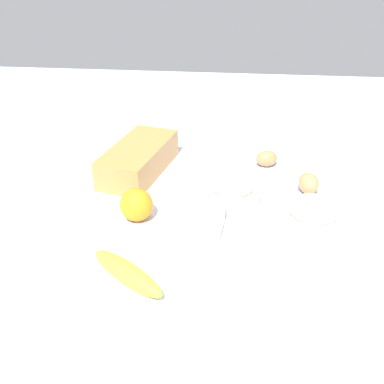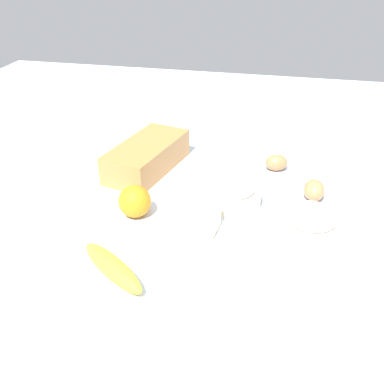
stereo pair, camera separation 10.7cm
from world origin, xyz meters
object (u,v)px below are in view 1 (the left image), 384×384
at_px(banana, 127,273).
at_px(butter_block, 207,221).
at_px(loaf_pan, 139,158).
at_px(orange_fruit, 136,205).
at_px(egg_near_butter, 309,183).
at_px(sugar_bowl, 232,191).
at_px(flour_bowl, 312,216).
at_px(egg_beside_bowl, 267,158).

height_order(banana, butter_block, butter_block).
bearing_deg(loaf_pan, butter_block, -128.90).
relative_size(orange_fruit, egg_near_butter, 1.11).
bearing_deg(banana, egg_near_butter, -45.54).
bearing_deg(banana, sugar_bowl, -31.92).
xyz_separation_m(flour_bowl, butter_block, (-0.04, 0.23, -0.00)).
height_order(flour_bowl, banana, flour_bowl).
distance_m(loaf_pan, banana, 0.45).
bearing_deg(egg_near_butter, flour_bowl, 175.48).
bearing_deg(flour_bowl, egg_near_butter, -4.52).
xyz_separation_m(orange_fruit, egg_beside_bowl, (0.31, -0.31, -0.02)).
height_order(banana, egg_beside_bowl, egg_beside_bowl).
relative_size(banana, orange_fruit, 2.44).
distance_m(flour_bowl, orange_fruit, 0.40).
bearing_deg(orange_fruit, banana, -173.20).
bearing_deg(egg_near_butter, orange_fruit, 112.13).
xyz_separation_m(loaf_pan, banana, (-0.45, -0.07, -0.02)).
bearing_deg(orange_fruit, egg_beside_bowl, -45.60).
bearing_deg(sugar_bowl, butter_block, 159.16).
distance_m(egg_near_butter, egg_beside_bowl, 0.17).
height_order(loaf_pan, orange_fruit, loaf_pan).
distance_m(sugar_bowl, banana, 0.37).
xyz_separation_m(flour_bowl, sugar_bowl, (0.10, 0.18, -0.00)).
xyz_separation_m(flour_bowl, egg_beside_bowl, (0.31, 0.09, -0.01)).
distance_m(flour_bowl, sugar_bowl, 0.21).
relative_size(orange_fruit, egg_beside_bowl, 1.24).
bearing_deg(butter_block, egg_beside_bowl, -22.96).
bearing_deg(butter_block, egg_near_butter, -50.23).
xyz_separation_m(orange_fruit, butter_block, (-0.04, -0.17, -0.01)).
bearing_deg(orange_fruit, loaf_pan, 10.51).
distance_m(sugar_bowl, egg_near_butter, 0.21).
relative_size(banana, egg_beside_bowl, 3.03).
distance_m(loaf_pan, butter_block, 0.35).
bearing_deg(flour_bowl, banana, 119.55).
relative_size(flour_bowl, egg_beside_bowl, 2.33).
xyz_separation_m(loaf_pan, flour_bowl, (-0.24, -0.45, -0.01)).
height_order(loaf_pan, banana, loaf_pan).
bearing_deg(banana, orange_fruit, 6.80).
bearing_deg(sugar_bowl, banana, 148.08).
xyz_separation_m(banana, orange_fruit, (0.21, 0.03, 0.02)).
distance_m(sugar_bowl, orange_fruit, 0.24).
bearing_deg(egg_beside_bowl, flour_bowl, -164.12).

